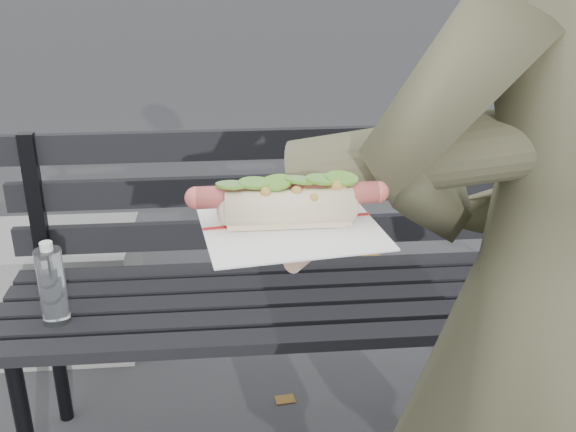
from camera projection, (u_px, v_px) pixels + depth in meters
name	position (u px, v px, depth m)	size (l,w,h in m)	color
park_bench	(285.00, 269.00, 1.79)	(1.50, 0.44, 0.88)	black
person	(557.00, 323.00, 0.96)	(0.61, 0.40, 1.67)	#4A4831
held_hotdog	(442.00, 164.00, 0.81)	(0.63, 0.31, 0.20)	#4A4831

